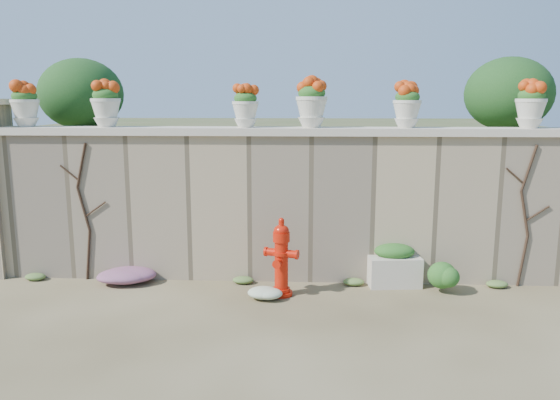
# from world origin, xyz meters

# --- Properties ---
(ground) EXTENTS (80.00, 80.00, 0.00)m
(ground) POSITION_xyz_m (0.00, 0.00, 0.00)
(ground) COLOR #493D24
(ground) RESTS_ON ground
(stone_wall) EXTENTS (8.00, 0.40, 2.00)m
(stone_wall) POSITION_xyz_m (0.00, 1.80, 1.00)
(stone_wall) COLOR tan
(stone_wall) RESTS_ON ground
(wall_cap) EXTENTS (8.10, 0.52, 0.10)m
(wall_cap) POSITION_xyz_m (0.00, 1.80, 2.05)
(wall_cap) COLOR beige
(wall_cap) RESTS_ON stone_wall
(raised_fill) EXTENTS (9.00, 6.00, 2.00)m
(raised_fill) POSITION_xyz_m (0.00, 5.00, 1.00)
(raised_fill) COLOR #384C23
(raised_fill) RESTS_ON ground
(back_shrub_left) EXTENTS (1.30, 1.30, 1.10)m
(back_shrub_left) POSITION_xyz_m (-3.20, 3.00, 2.55)
(back_shrub_left) COLOR #143814
(back_shrub_left) RESTS_ON raised_fill
(back_shrub_right) EXTENTS (1.30, 1.30, 1.10)m
(back_shrub_right) POSITION_xyz_m (3.40, 3.00, 2.55)
(back_shrub_right) COLOR #143814
(back_shrub_right) RESTS_ON raised_fill
(vine_left) EXTENTS (0.60, 0.04, 1.91)m
(vine_left) POSITION_xyz_m (-2.67, 1.58, 0.99)
(vine_left) COLOR black
(vine_left) RESTS_ON ground
(vine_right) EXTENTS (0.60, 0.04, 1.91)m
(vine_right) POSITION_xyz_m (3.23, 1.58, 0.99)
(vine_right) COLOR black
(vine_right) RESTS_ON ground
(fire_hydrant) EXTENTS (0.44, 0.31, 1.01)m
(fire_hydrant) POSITION_xyz_m (0.04, 1.08, 0.51)
(fire_hydrant) COLOR red
(fire_hydrant) RESTS_ON ground
(planter_box) EXTENTS (0.72, 0.47, 0.57)m
(planter_box) POSITION_xyz_m (1.54, 1.55, 0.27)
(planter_box) COLOR beige
(planter_box) RESTS_ON ground
(green_shrub) EXTENTS (0.56, 0.50, 0.53)m
(green_shrub) POSITION_xyz_m (2.16, 1.23, 0.27)
(green_shrub) COLOR #1E5119
(green_shrub) RESTS_ON ground
(magenta_clump) EXTENTS (0.95, 0.64, 0.25)m
(magenta_clump) POSITION_xyz_m (-2.07, 1.43, 0.13)
(magenta_clump) COLOR #AC229A
(magenta_clump) RESTS_ON ground
(white_flowers) EXTENTS (0.52, 0.41, 0.19)m
(white_flowers) POSITION_xyz_m (-0.13, 0.93, 0.09)
(white_flowers) COLOR white
(white_flowers) RESTS_ON ground
(urn_pot_0) EXTENTS (0.38, 0.38, 0.60)m
(urn_pot_0) POSITION_xyz_m (-3.49, 1.80, 2.40)
(urn_pot_0) COLOR beige
(urn_pot_0) RESTS_ON wall_cap
(urn_pot_1) EXTENTS (0.40, 0.40, 0.62)m
(urn_pot_1) POSITION_xyz_m (-2.37, 1.80, 2.41)
(urn_pot_1) COLOR beige
(urn_pot_1) RESTS_ON wall_cap
(urn_pot_2) EXTENTS (0.36, 0.36, 0.56)m
(urn_pot_2) POSITION_xyz_m (-0.47, 1.80, 2.38)
(urn_pot_2) COLOR beige
(urn_pot_2) RESTS_ON wall_cap
(urn_pot_3) EXTENTS (0.42, 0.42, 0.66)m
(urn_pot_3) POSITION_xyz_m (0.41, 1.80, 2.43)
(urn_pot_3) COLOR beige
(urn_pot_3) RESTS_ON wall_cap
(urn_pot_4) EXTENTS (0.37, 0.37, 0.58)m
(urn_pot_4) POSITION_xyz_m (1.67, 1.80, 2.39)
(urn_pot_4) COLOR beige
(urn_pot_4) RESTS_ON wall_cap
(urn_pot_5) EXTENTS (0.39, 0.39, 0.61)m
(urn_pot_5) POSITION_xyz_m (3.26, 1.80, 2.40)
(urn_pot_5) COLOR beige
(urn_pot_5) RESTS_ON wall_cap
(terracotta_pot) EXTENTS (0.21, 0.21, 0.25)m
(terracotta_pot) POSITION_xyz_m (3.29, 1.80, 2.22)
(terracotta_pot) COLOR #A95C33
(terracotta_pot) RESTS_ON wall_cap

